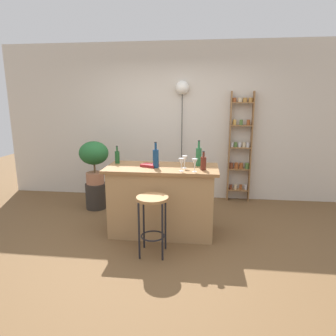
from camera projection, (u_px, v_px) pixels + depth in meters
The scene contains 16 objects.
ground at pixel (159, 241), 3.85m from camera, with size 12.00×12.00×0.00m, color brown.
back_wall at pixel (174, 122), 5.43m from camera, with size 6.40×0.10×2.80m, color beige.
kitchen_counter at pixel (162, 200), 4.04m from camera, with size 1.48×0.70×0.93m.
bar_stool at pixel (152, 211), 3.43m from camera, with size 0.37×0.37×0.71m.
spice_shelf at pixel (240, 147), 5.25m from camera, with size 0.39×0.14×1.95m.
plant_stool at pixel (96, 196), 5.02m from camera, with size 0.34×0.34×0.43m, color #2D2823.
potted_plant at pixel (94, 157), 4.87m from camera, with size 0.48×0.43×0.71m.
bottle_vinegar at pixel (156, 158), 3.85m from camera, with size 0.08×0.08×0.34m.
bottle_wine_red at pixel (117, 157), 4.13m from camera, with size 0.07×0.07×0.25m.
bottle_olive_oil at pixel (203, 163), 3.75m from camera, with size 0.07×0.07×0.24m.
bottle_spirits_clear at pixel (199, 156), 3.97m from camera, with size 0.08×0.08×0.35m.
wine_glass_left at pixel (185, 159), 3.83m from camera, with size 0.07×0.07×0.16m.
wine_glass_center at pixel (195, 162), 3.63m from camera, with size 0.07×0.07×0.16m.
wine_glass_right at pixel (181, 162), 3.66m from camera, with size 0.07×0.07×0.16m.
cookbook at pixel (150, 165), 3.94m from camera, with size 0.21×0.15×0.04m, color maroon.
pendant_globe_light at pixel (182, 89), 5.18m from camera, with size 0.24×0.24×2.13m.
Camera 1 is at (0.54, -3.51, 1.78)m, focal length 31.72 mm.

